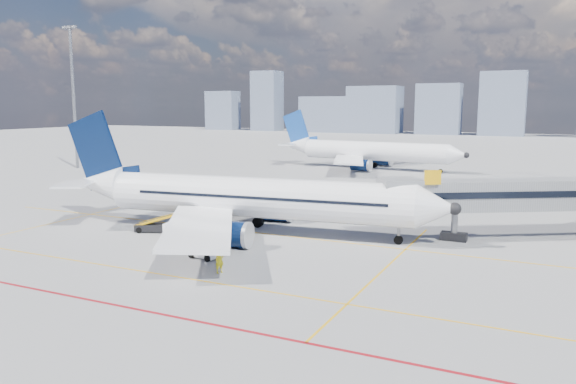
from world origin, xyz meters
name	(u,v)px	position (x,y,z in m)	size (l,w,h in m)	color
ground	(205,253)	(0.00, 0.00, 0.00)	(420.00, 420.00, 0.00)	gray
apron_markings	(168,265)	(-0.58, -3.91, 0.01)	(90.00, 35.12, 0.01)	#E3A10B
jet_bridge	(541,196)	(23.51, 16.91, 3.74)	(23.55, 15.78, 6.30)	gray
floodlight_mast_nw	(73,93)	(-55.00, 40.00, 13.59)	(3.20, 0.61, 25.45)	slate
distant_skyline	(490,108)	(0.81, 190.00, 10.22)	(247.78, 14.24, 27.92)	slate
main_aircraft	(241,197)	(-1.18, 7.68, 3.22)	(37.79, 32.85, 11.07)	white
second_aircraft	(367,151)	(-6.70, 62.13, 3.23)	(35.98, 31.31, 10.68)	white
baggage_tug	(203,248)	(0.70, -1.22, 0.75)	(2.43, 1.68, 1.58)	white
cargo_dolly	(187,235)	(-1.92, 0.39, 1.16)	(4.02, 2.13, 2.11)	black
belt_loader	(158,226)	(-8.06, 4.39, 0.58)	(5.55, 3.09, 2.26)	black
ramp_worker	(219,260)	(3.89, -3.95, 0.93)	(0.68, 0.44, 1.86)	yellow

